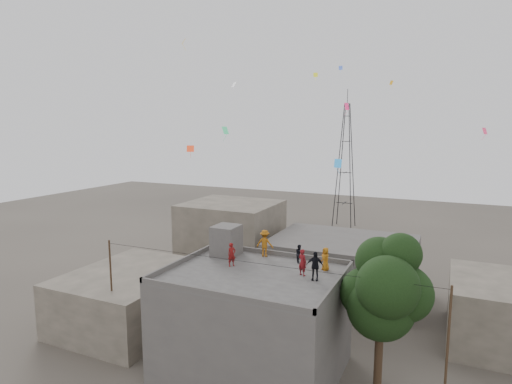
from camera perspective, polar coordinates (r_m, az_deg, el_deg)
ground at (r=27.99m, az=-0.36°, el=-22.68°), size 140.00×140.00×0.00m
main_building at (r=26.54m, az=-0.37°, el=-17.04°), size 10.00×8.00×6.10m
parapet at (r=25.33m, az=-0.38°, el=-10.50°), size 10.00×8.00×0.30m
stair_head_box at (r=28.69m, az=-3.97°, el=-6.45°), size 1.60×1.80×2.00m
neighbor_west at (r=34.14m, az=-16.27°, el=-13.32°), size 8.00×10.00×4.00m
neighbor_north at (r=38.51m, az=11.45°, el=-9.81°), size 12.00×9.00×5.00m
neighbor_northwest at (r=44.13m, az=-3.29°, el=-5.93°), size 9.00×8.00×7.00m
neighbor_east at (r=34.18m, az=30.29°, el=-13.79°), size 7.00×8.00×4.40m
tree at (r=23.96m, az=16.83°, el=-12.38°), size 4.90×4.60×9.10m
utility_line at (r=24.99m, az=-0.56°, el=-16.77°), size 20.12×0.62×7.40m
transmission_tower at (r=63.51m, az=11.83°, el=3.43°), size 2.97×2.97×20.01m
person_red_adult at (r=24.99m, az=6.21°, el=-9.30°), size 0.67×0.56×1.55m
person_orange_child at (r=26.09m, az=9.25°, el=-8.78°), size 0.79×0.79×1.38m
person_dark_child at (r=27.32m, az=5.80°, el=-8.17°), size 0.65×0.70×1.16m
person_dark_adult at (r=24.33m, az=7.86°, el=-9.73°), size 1.01×0.54×1.63m
person_orange_adult at (r=28.36m, az=1.18°, el=-6.84°), size 1.19×0.74×1.78m
person_red_child at (r=26.49m, az=-3.26°, el=-8.34°), size 0.58×0.64×1.46m
kites at (r=31.22m, az=5.41°, el=11.31°), size 19.28×18.15×8.10m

